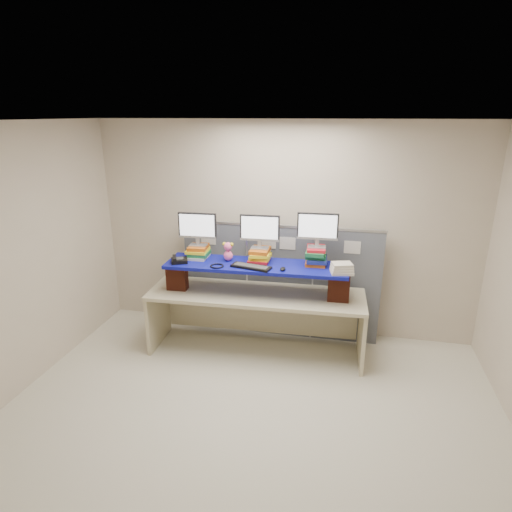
% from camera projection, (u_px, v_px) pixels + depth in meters
% --- Properties ---
extents(room, '(5.00, 4.00, 2.80)m').
position_uv_depth(room, '(248.00, 288.00, 3.76)').
color(room, beige).
rests_on(room, ground).
extents(cubicle_partition, '(2.60, 0.06, 1.53)m').
position_uv_depth(cubicle_partition, '(279.00, 281.00, 5.61)').
color(cubicle_partition, '#4C5059').
rests_on(cubicle_partition, ground).
extents(desk, '(2.64, 0.87, 0.79)m').
position_uv_depth(desk, '(256.00, 305.00, 5.23)').
color(desk, '#C3B895').
rests_on(desk, ground).
extents(brick_pier_left, '(0.25, 0.14, 0.33)m').
position_uv_depth(brick_pier_left, '(177.00, 277.00, 5.24)').
color(brick_pier_left, maroon).
rests_on(brick_pier_left, desk).
extents(brick_pier_right, '(0.25, 0.14, 0.33)m').
position_uv_depth(brick_pier_right, '(339.00, 287.00, 4.92)').
color(brick_pier_right, maroon).
rests_on(brick_pier_right, desk).
extents(blue_board, '(2.17, 0.62, 0.04)m').
position_uv_depth(blue_board, '(256.00, 266.00, 5.06)').
color(blue_board, '#0A0E7D').
rests_on(blue_board, brick_pier_left).
extents(book_stack_left, '(0.27, 0.30, 0.15)m').
position_uv_depth(book_stack_left, '(199.00, 252.00, 5.26)').
color(book_stack_left, beige).
rests_on(book_stack_left, blue_board).
extents(book_stack_center, '(0.26, 0.31, 0.16)m').
position_uv_depth(book_stack_center, '(260.00, 255.00, 5.13)').
color(book_stack_center, red).
rests_on(book_stack_center, blue_board).
extents(book_stack_right, '(0.26, 0.32, 0.21)m').
position_uv_depth(book_stack_right, '(316.00, 256.00, 5.02)').
color(book_stack_right, '#B05110').
rests_on(book_stack_right, blue_board).
extents(monitor_left, '(0.47, 0.14, 0.41)m').
position_uv_depth(monitor_left, '(197.00, 227.00, 5.17)').
color(monitor_left, '#A4A4A9').
rests_on(monitor_left, book_stack_left).
extents(monitor_center, '(0.47, 0.14, 0.41)m').
position_uv_depth(monitor_center, '(260.00, 230.00, 5.04)').
color(monitor_center, '#A4A4A9').
rests_on(monitor_center, book_stack_center).
extents(monitor_right, '(0.47, 0.14, 0.41)m').
position_uv_depth(monitor_right, '(318.00, 228.00, 4.91)').
color(monitor_right, '#A4A4A9').
rests_on(monitor_right, book_stack_right).
extents(keyboard, '(0.49, 0.25, 0.03)m').
position_uv_depth(keyboard, '(251.00, 267.00, 4.93)').
color(keyboard, black).
rests_on(keyboard, blue_board).
extents(mouse, '(0.09, 0.12, 0.03)m').
position_uv_depth(mouse, '(283.00, 269.00, 4.85)').
color(mouse, black).
rests_on(mouse, blue_board).
extents(desk_phone, '(0.24, 0.23, 0.08)m').
position_uv_depth(desk_phone, '(179.00, 260.00, 5.10)').
color(desk_phone, black).
rests_on(desk_phone, blue_board).
extents(headset, '(0.20, 0.20, 0.02)m').
position_uv_depth(headset, '(217.00, 266.00, 4.97)').
color(headset, black).
rests_on(headset, blue_board).
extents(plush_toy, '(0.14, 0.10, 0.23)m').
position_uv_depth(plush_toy, '(228.00, 251.00, 5.14)').
color(plush_toy, pink).
rests_on(plush_toy, blue_board).
extents(binder_stack, '(0.28, 0.25, 0.12)m').
position_uv_depth(binder_stack, '(342.00, 268.00, 4.75)').
color(binder_stack, beige).
rests_on(binder_stack, blue_board).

